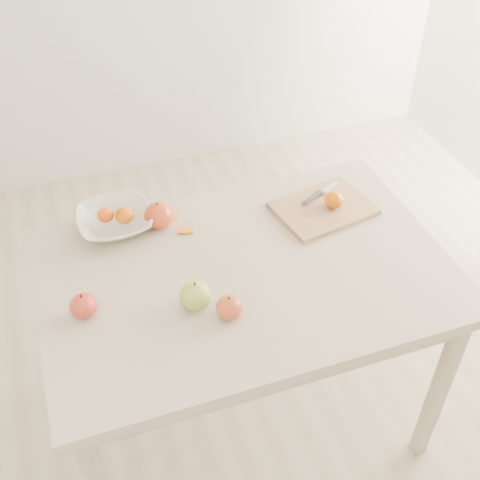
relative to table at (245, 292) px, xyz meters
name	(u,v)px	position (x,y,z in m)	size (l,w,h in m)	color
ground	(244,412)	(0.00, 0.00, -0.65)	(3.50, 3.50, 0.00)	#C6B293
table	(245,292)	(0.00, 0.00, 0.00)	(1.20, 0.80, 0.75)	beige
cutting_board	(323,209)	(0.33, 0.17, 0.11)	(0.30, 0.22, 0.02)	#AC8156
board_tangerine	(334,200)	(0.36, 0.16, 0.14)	(0.06, 0.06, 0.05)	#DB5807
fruit_bowl	(115,221)	(-0.33, 0.31, 0.13)	(0.23, 0.23, 0.06)	white
bowl_tangerine_near	(105,215)	(-0.35, 0.32, 0.15)	(0.05, 0.05, 0.05)	#E73E08
bowl_tangerine_far	(124,215)	(-0.30, 0.29, 0.15)	(0.06, 0.06, 0.05)	orange
orange_peel_a	(167,219)	(-0.16, 0.30, 0.10)	(0.06, 0.04, 0.00)	orange
orange_peel_b	(186,231)	(-0.12, 0.22, 0.10)	(0.04, 0.04, 0.00)	orange
paring_knife	(327,190)	(0.38, 0.24, 0.12)	(0.16, 0.08, 0.01)	silver
apple_green	(196,295)	(-0.18, -0.09, 0.14)	(0.09, 0.09, 0.08)	olive
apple_red_e	(229,307)	(-0.10, -0.16, 0.13)	(0.07, 0.07, 0.07)	maroon
apple_red_a	(159,215)	(-0.19, 0.28, 0.14)	(0.09, 0.09, 0.08)	#A20C0F
apple_red_d	(83,306)	(-0.47, -0.02, 0.13)	(0.07, 0.07, 0.07)	maroon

